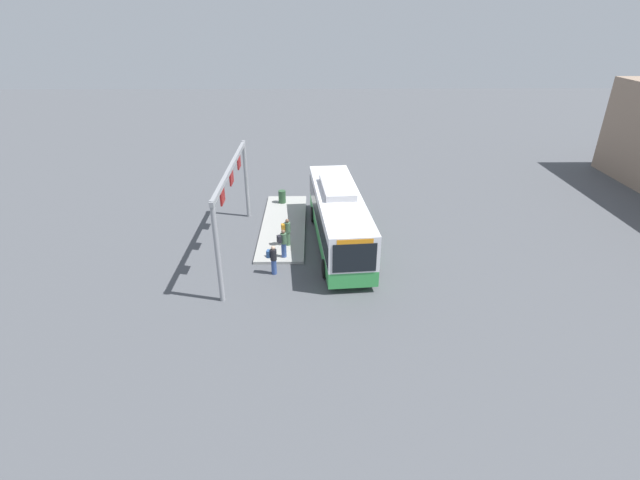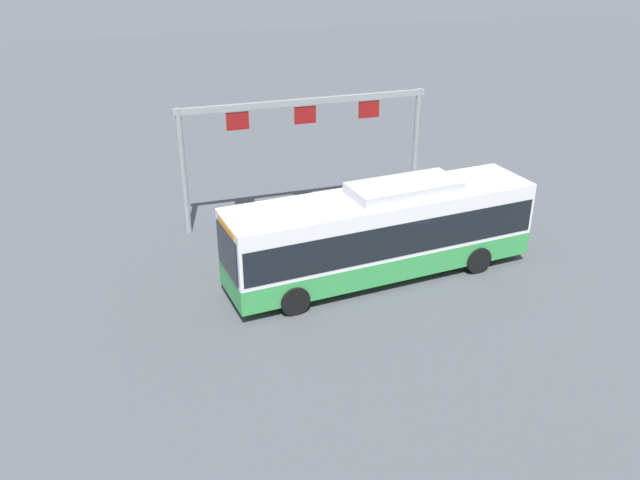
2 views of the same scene
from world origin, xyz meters
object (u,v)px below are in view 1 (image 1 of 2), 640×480
at_px(person_waiting_near, 283,243).
at_px(trash_bin, 282,197).
at_px(person_waiting_mid, 287,231).
at_px(bus_main, 339,216).
at_px(person_boarding, 273,259).

bearing_deg(person_waiting_near, trash_bin, 63.07).
xyz_separation_m(person_waiting_near, trash_bin, (-8.16, -0.56, -0.44)).
distance_m(person_waiting_mid, trash_bin, 6.75).
bearing_deg(person_waiting_mid, bus_main, -6.19).
bearing_deg(trash_bin, person_waiting_mid, 6.04).
relative_size(bus_main, person_waiting_near, 6.80).
height_order(bus_main, person_waiting_mid, bus_main).
height_order(person_waiting_near, trash_bin, person_waiting_near).
relative_size(person_boarding, person_waiting_near, 1.00).
bearing_deg(person_waiting_mid, person_boarding, -116.49).
bearing_deg(person_waiting_mid, person_waiting_near, -111.15).
bearing_deg(bus_main, person_boarding, -50.69).
distance_m(bus_main, trash_bin, 7.34).
bearing_deg(trash_bin, person_waiting_near, 3.95).
relative_size(person_boarding, person_waiting_mid, 1.00).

